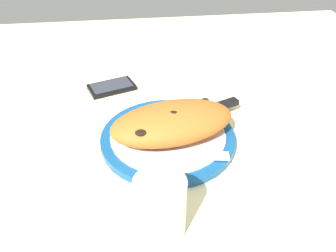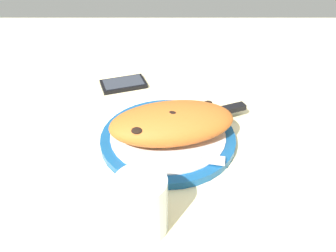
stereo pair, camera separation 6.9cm
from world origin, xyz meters
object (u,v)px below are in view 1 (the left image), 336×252
at_px(plate, 168,138).
at_px(calzone, 172,122).
at_px(fork, 194,155).
at_px(knife, 207,111).
at_px(water_glass, 160,210).
at_px(smartphone, 112,87).

relative_size(plate, calzone, 1.03).
distance_m(plate, fork, 0.08).
bearing_deg(plate, calzone, -38.98).
height_order(calzone, fork, calzone).
distance_m(plate, calzone, 0.04).
height_order(knife, water_glass, water_glass).
relative_size(calzone, water_glass, 2.66).
bearing_deg(fork, plate, 118.29).
height_order(calzone, knife, calzone).
distance_m(knife, smartphone, 0.27).
relative_size(smartphone, water_glass, 1.28).
relative_size(knife, water_glass, 2.29).
bearing_deg(water_glass, knife, 64.68).
bearing_deg(knife, plate, -144.56).
relative_size(fork, smartphone, 1.28).
relative_size(knife, smartphone, 1.79).
bearing_deg(smartphone, fork, -63.13).
distance_m(calzone, knife, 0.12).
bearing_deg(fork, water_glass, -119.05).
bearing_deg(plate, water_glass, -100.33).
distance_m(plate, knife, 0.12).
relative_size(calzone, knife, 1.16).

